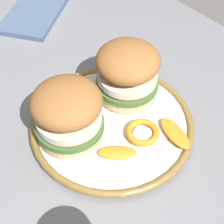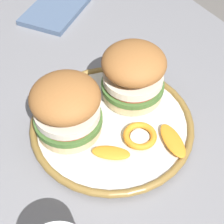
{
  "view_description": "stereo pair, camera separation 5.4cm",
  "coord_description": "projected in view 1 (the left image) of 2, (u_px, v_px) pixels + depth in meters",
  "views": [
    {
      "loc": [
        0.34,
        -0.18,
        1.17
      ],
      "look_at": [
        0.07,
        0.06,
        0.75
      ],
      "focal_mm": 54.85,
      "sensor_mm": 36.0,
      "label": 1
    },
    {
      "loc": [
        0.37,
        -0.14,
        1.17
      ],
      "look_at": [
        0.07,
        0.06,
        0.75
      ],
      "focal_mm": 54.85,
      "sensor_mm": 36.0,
      "label": 2
    }
  ],
  "objects": [
    {
      "name": "sandwich_half_left",
      "position": [
        68.0,
        112.0,
        0.52
      ],
      "size": [
        0.12,
        0.12,
        0.1
      ],
      "color": "beige",
      "rests_on": "dinner_plate"
    },
    {
      "name": "orange_peel_strip_short",
      "position": [
        175.0,
        133.0,
        0.55
      ],
      "size": [
        0.07,
        0.04,
        0.01
      ],
      "color": "orange",
      "rests_on": "dinner_plate"
    },
    {
      "name": "orange_peel_curled",
      "position": [
        143.0,
        132.0,
        0.55
      ],
      "size": [
        0.07,
        0.07,
        0.01
      ],
      "color": "orange",
      "rests_on": "dinner_plate"
    },
    {
      "name": "dinner_plate",
      "position": [
        112.0,
        124.0,
        0.58
      ],
      "size": [
        0.28,
        0.28,
        0.02
      ],
      "color": "silver",
      "rests_on": "dining_table"
    },
    {
      "name": "sandwich_half_right",
      "position": [
        128.0,
        71.0,
        0.58
      ],
      "size": [
        0.11,
        0.11,
        0.1
      ],
      "color": "beige",
      "rests_on": "dinner_plate"
    },
    {
      "name": "orange_peel_strip_long",
      "position": [
        118.0,
        152.0,
        0.53
      ],
      "size": [
        0.06,
        0.06,
        0.01
      ],
      "color": "orange",
      "rests_on": "dinner_plate"
    },
    {
      "name": "dining_table",
      "position": [
        68.0,
        152.0,
        0.67
      ],
      "size": [
        1.23,
        0.88,
        0.71
      ],
      "color": "gray",
      "rests_on": "ground"
    },
    {
      "name": "folded_napkin",
      "position": [
        34.0,
        14.0,
        0.8
      ],
      "size": [
        0.19,
        0.21,
        0.01
      ],
      "primitive_type": "cube",
      "rotation": [
        0.0,
        0.0,
        2.18
      ],
      "color": "slate",
      "rests_on": "dining_table"
    }
  ]
}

